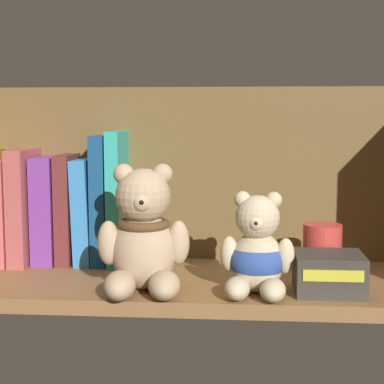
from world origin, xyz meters
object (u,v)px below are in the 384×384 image
book_3 (51,208)px  book_5 (88,210)px  book_1 (12,209)px  teddy_bear_smaller (257,254)px  teddy_bear_larger (143,237)px  small_product_box (329,273)px  book_7 (120,197)px  book_6 (105,199)px  pillar_candle (322,251)px  book_4 (71,207)px  book_2 (30,204)px

book_3 → book_5: (6.02, 0.00, -0.18)cm
book_1 → teddy_bear_smaller: book_1 is taller
book_3 → teddy_bear_smaller: size_ratio=1.25×
teddy_bear_larger → small_product_box: (24.42, 1.02, -4.60)cm
book_5 → small_product_box: size_ratio=1.85×
book_7 → teddy_bear_larger: bearing=-69.0°
book_1 → book_7: (17.78, 0.00, 2.27)cm
teddy_bear_larger → teddy_bear_smaller: size_ratio=1.26×
book_3 → small_product_box: (42.12, -15.60, -5.77)cm
book_6 → pillar_candle: size_ratio=2.60×
book_4 → book_7: bearing=0.0°
book_1 → book_5: book_5 is taller
book_1 → teddy_bear_larger: size_ratio=0.96×
book_2 → book_3: book_2 is taller
book_1 → pillar_candle: size_ratio=2.11×
book_4 → book_6: book_6 is taller
book_5 → book_7: size_ratio=0.79×
book_1 → book_6: bearing=0.0°
book_5 → teddy_bear_smaller: book_5 is taller
book_3 → book_6: 8.96cm
book_6 → teddy_bear_larger: book_6 is taller
book_4 → teddy_bear_smaller: 33.95cm
teddy_bear_larger → book_2: bearing=141.8°
book_4 → book_6: size_ratio=0.85×
teddy_bear_smaller → small_product_box: bearing=5.9°
book_3 → book_5: bearing=0.0°
pillar_candle → book_7: bearing=165.9°
book_2 → book_6: (12.23, 0.00, 1.07)cm
small_product_box → book_3: bearing=159.7°
teddy_bear_smaller → small_product_box: (9.45, 0.98, -2.66)cm
pillar_candle → book_1: bearing=170.9°
pillar_candle → teddy_bear_smaller: bearing=-137.3°
teddy_bear_smaller → book_7: bearing=142.2°
book_3 → book_7: size_ratio=0.81×
teddy_bear_larger → small_product_box: 24.87cm
book_5 → book_6: (2.78, 0.00, 1.86)cm
book_5 → small_product_box: 39.71cm
teddy_bear_smaller → pillar_candle: 13.07cm
book_5 → pillar_candle: book_5 is taller
book_3 → book_6: (8.80, 0.00, 1.68)cm
teddy_bear_smaller → book_6: bearing=145.2°
book_1 → pillar_candle: bearing=-9.1°
small_product_box → pillar_candle: bearing=89.2°
book_3 → teddy_bear_larger: size_ratio=0.99×
book_7 → pillar_candle: (30.90, -7.78, -6.56)cm
book_7 → book_4: bearing=180.0°
book_2 → book_7: bearing=0.0°
book_1 → small_product_box: book_1 is taller
book_1 → book_2: 3.15cm
book_2 → pillar_candle: 46.60cm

